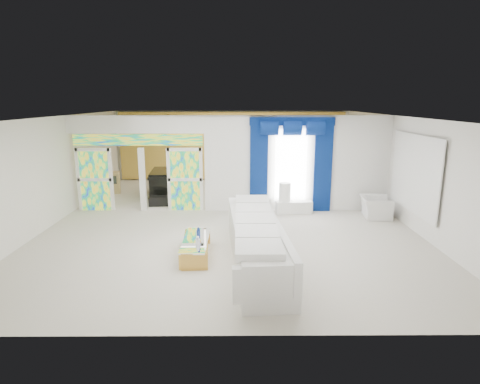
{
  "coord_description": "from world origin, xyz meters",
  "views": [
    {
      "loc": [
        0.24,
        -11.29,
        3.45
      ],
      "look_at": [
        0.3,
        -1.2,
        1.1
      ],
      "focal_mm": 29.62,
      "sensor_mm": 36.0,
      "label": 1
    }
  ],
  "objects_px": {
    "console_table": "(294,207)",
    "grand_piano": "(171,182)",
    "coffee_table": "(196,248)",
    "white_sofa": "(256,242)",
    "armchair": "(376,207)"
  },
  "relations": [
    {
      "from": "console_table",
      "to": "grand_piano",
      "type": "bearing_deg",
      "value": 149.3
    },
    {
      "from": "coffee_table",
      "to": "console_table",
      "type": "distance_m",
      "value": 4.43
    },
    {
      "from": "white_sofa",
      "to": "grand_piano",
      "type": "distance_m",
      "value": 6.97
    },
    {
      "from": "white_sofa",
      "to": "coffee_table",
      "type": "bearing_deg",
      "value": 163.6
    },
    {
      "from": "armchair",
      "to": "grand_piano",
      "type": "relative_size",
      "value": 0.53
    },
    {
      "from": "console_table",
      "to": "armchair",
      "type": "distance_m",
      "value": 2.44
    },
    {
      "from": "white_sofa",
      "to": "coffee_table",
      "type": "relative_size",
      "value": 2.76
    },
    {
      "from": "coffee_table",
      "to": "armchair",
      "type": "distance_m",
      "value": 5.91
    },
    {
      "from": "coffee_table",
      "to": "armchair",
      "type": "relative_size",
      "value": 1.73
    },
    {
      "from": "white_sofa",
      "to": "coffee_table",
      "type": "height_order",
      "value": "white_sofa"
    },
    {
      "from": "white_sofa",
      "to": "console_table",
      "type": "relative_size",
      "value": 4.1
    },
    {
      "from": "coffee_table",
      "to": "console_table",
      "type": "height_order",
      "value": "console_table"
    },
    {
      "from": "console_table",
      "to": "grand_piano",
      "type": "xyz_separation_m",
      "value": [
        -4.26,
        2.53,
        0.27
      ]
    },
    {
      "from": "console_table",
      "to": "armchair",
      "type": "relative_size",
      "value": 1.16
    },
    {
      "from": "console_table",
      "to": "grand_piano",
      "type": "distance_m",
      "value": 4.96
    }
  ]
}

